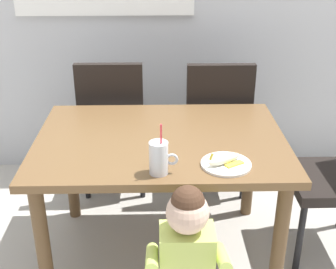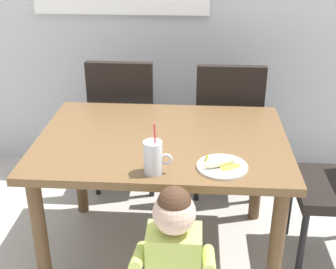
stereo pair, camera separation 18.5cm
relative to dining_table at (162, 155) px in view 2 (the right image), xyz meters
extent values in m
plane|color=#B7B2A8|center=(0.00, 0.00, -0.63)|extent=(24.00, 24.00, 0.00)
cube|color=brown|center=(0.00, 0.00, 0.08)|extent=(1.28, 0.92, 0.04)
cylinder|color=brown|center=(-0.56, -0.38, -0.29)|extent=(0.07, 0.07, 0.70)
cylinder|color=brown|center=(0.56, -0.38, -0.29)|extent=(0.07, 0.07, 0.70)
cylinder|color=brown|center=(-0.56, 0.38, -0.29)|extent=(0.07, 0.07, 0.70)
cylinder|color=brown|center=(0.56, 0.38, -0.29)|extent=(0.07, 0.07, 0.70)
cube|color=black|center=(-0.31, 0.78, -0.18)|extent=(0.44, 0.44, 0.06)
cube|color=black|center=(-0.31, 0.58, 0.09)|extent=(0.42, 0.05, 0.48)
cylinder|color=black|center=(-0.12, 0.97, -0.42)|extent=(0.04, 0.04, 0.42)
cylinder|color=black|center=(-0.50, 0.97, -0.42)|extent=(0.04, 0.04, 0.42)
cylinder|color=black|center=(-0.12, 0.59, -0.42)|extent=(0.04, 0.04, 0.42)
cylinder|color=black|center=(-0.50, 0.59, -0.42)|extent=(0.04, 0.04, 0.42)
cube|color=black|center=(0.38, 0.75, -0.18)|extent=(0.44, 0.44, 0.06)
cube|color=black|center=(0.38, 0.55, 0.09)|extent=(0.42, 0.05, 0.48)
cylinder|color=black|center=(0.57, 0.94, -0.42)|extent=(0.04, 0.04, 0.42)
cylinder|color=black|center=(0.19, 0.94, -0.42)|extent=(0.04, 0.04, 0.42)
cylinder|color=black|center=(0.57, 0.56, -0.42)|extent=(0.04, 0.04, 0.42)
cylinder|color=black|center=(0.19, 0.56, -0.42)|extent=(0.04, 0.04, 0.42)
cube|color=black|center=(0.93, 0.03, -0.18)|extent=(0.44, 0.44, 0.06)
cylinder|color=black|center=(0.74, 0.22, -0.42)|extent=(0.04, 0.04, 0.42)
cylinder|color=black|center=(0.74, -0.16, -0.42)|extent=(0.04, 0.04, 0.42)
cube|color=#C6DB66|center=(0.10, -0.65, -0.14)|extent=(0.22, 0.15, 0.30)
sphere|color=beige|center=(0.10, -0.65, 0.09)|extent=(0.17, 0.17, 0.17)
sphere|color=#472D1E|center=(0.10, -0.65, 0.14)|extent=(0.13, 0.13, 0.13)
cylinder|color=#C6DB66|center=(-0.04, -0.67, -0.11)|extent=(0.05, 0.24, 0.13)
cylinder|color=#C6DB66|center=(0.24, -0.67, -0.11)|extent=(0.05, 0.24, 0.13)
cylinder|color=silver|center=(-0.01, -0.36, 0.18)|extent=(0.08, 0.08, 0.15)
cylinder|color=#8C6647|center=(-0.01, -0.36, 0.15)|extent=(0.07, 0.07, 0.08)
torus|color=silver|center=(0.05, -0.36, 0.17)|extent=(0.06, 0.01, 0.06)
cylinder|color=#E5333F|center=(0.00, -0.37, 0.25)|extent=(0.01, 0.06, 0.22)
cylinder|color=white|center=(0.29, -0.30, 0.11)|extent=(0.23, 0.23, 0.01)
ellipsoid|color=#F4EAC6|center=(0.29, -0.30, 0.14)|extent=(0.17, 0.12, 0.04)
cube|color=yellow|center=(0.33, -0.32, 0.12)|extent=(0.09, 0.07, 0.01)
cube|color=yellow|center=(0.28, -0.26, 0.12)|extent=(0.09, 0.07, 0.01)
cylinder|color=yellow|center=(0.22, -0.34, 0.17)|extent=(0.03, 0.02, 0.03)
camera|label=1|loc=(-0.01, -2.09, 1.10)|focal=48.42mm
camera|label=2|loc=(0.17, -2.09, 1.10)|focal=48.42mm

